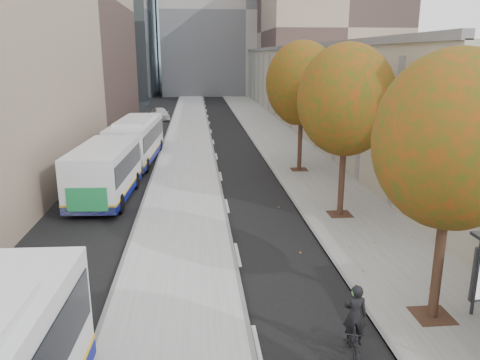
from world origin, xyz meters
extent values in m
cube|color=#A3A3A3|center=(-3.88, 35.00, 0.07)|extent=(4.25, 150.00, 0.15)
cube|color=gray|center=(4.12, 35.00, 0.04)|extent=(4.75, 150.00, 0.08)
cube|color=#A59485|center=(15.50, 64.00, 4.00)|extent=(18.00, 92.00, 8.00)
cube|color=#9F9792|center=(6.00, 96.00, 15.00)|extent=(30.00, 18.00, 30.00)
cylinder|color=black|center=(3.60, 13.00, 1.70)|extent=(0.28, 0.28, 3.24)
sphere|color=#174D11|center=(3.60, 13.00, 5.26)|extent=(4.20, 4.20, 4.20)
cylinder|color=black|center=(3.60, 22.00, 1.77)|extent=(0.28, 0.28, 3.38)
sphere|color=#174D11|center=(3.60, 22.00, 5.48)|extent=(4.40, 4.40, 4.40)
cylinder|color=black|center=(3.60, 31.00, 1.83)|extent=(0.28, 0.28, 3.51)
sphere|color=#174D11|center=(3.60, 31.00, 5.70)|extent=(4.60, 4.60, 4.60)
cube|color=silver|center=(-7.60, 30.87, 1.46)|extent=(3.54, 17.58, 2.91)
cube|color=black|center=(-7.60, 30.87, 1.99)|extent=(3.56, 16.89, 1.01)
cube|color=#1E8344|center=(-7.60, 22.17, 1.12)|extent=(1.84, 0.17, 1.13)
imported|color=black|center=(0.68, 11.42, 0.48)|extent=(0.71, 1.64, 0.96)
imported|color=black|center=(0.68, 11.42, 1.23)|extent=(0.64, 0.48, 1.61)
sphere|color=#519E4E|center=(0.68, 11.42, 1.84)|extent=(0.25, 0.25, 0.25)
imported|color=silver|center=(-7.28, 57.10, 0.73)|extent=(2.70, 4.55, 1.45)
camera|label=1|loc=(-3.12, 1.45, 7.45)|focal=35.00mm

